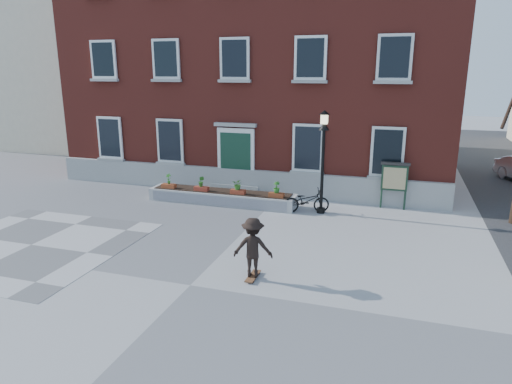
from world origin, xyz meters
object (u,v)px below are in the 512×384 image
(notice_board, at_px, (395,178))
(skateboarder, at_px, (253,248))
(lamp_post, at_px, (323,148))
(bicycle, at_px, (306,201))

(notice_board, bearing_deg, skateboarder, -113.64)
(lamp_post, height_order, skateboarder, lamp_post)
(bicycle, distance_m, notice_board, 3.61)
(bicycle, xyz_separation_m, lamp_post, (0.56, 0.11, 2.07))
(bicycle, xyz_separation_m, notice_board, (3.18, 1.52, 0.80))
(lamp_post, relative_size, skateboarder, 2.34)
(bicycle, distance_m, lamp_post, 2.15)
(lamp_post, xyz_separation_m, skateboarder, (-0.73, -6.23, -1.67))
(lamp_post, relative_size, notice_board, 2.10)
(notice_board, bearing_deg, lamp_post, -151.73)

